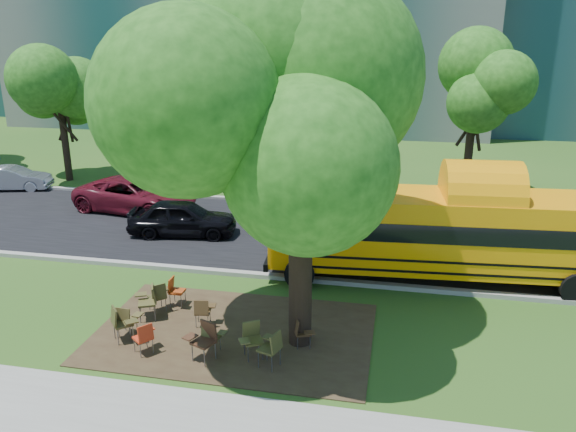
% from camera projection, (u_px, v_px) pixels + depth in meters
% --- Properties ---
extents(ground, '(160.00, 160.00, 0.00)m').
position_uv_depth(ground, '(203.00, 320.00, 15.00)').
color(ground, '#265019').
rests_on(ground, ground).
extents(dirt_patch, '(7.00, 4.50, 0.03)m').
position_uv_depth(dirt_patch, '(234.00, 333.00, 14.34)').
color(dirt_patch, '#382819').
rests_on(dirt_patch, ground).
extents(asphalt_road, '(80.00, 8.00, 0.04)m').
position_uv_depth(asphalt_road, '(265.00, 233.00, 21.52)').
color(asphalt_road, black).
rests_on(asphalt_road, ground).
extents(kerb_near, '(80.00, 0.25, 0.14)m').
position_uv_depth(kerb_near, '(235.00, 273.00, 17.78)').
color(kerb_near, gray).
rests_on(kerb_near, ground).
extents(kerb_far, '(80.00, 0.25, 0.14)m').
position_uv_depth(kerb_far, '(287.00, 202.00, 25.33)').
color(kerb_far, gray).
rests_on(kerb_far, ground).
extents(bg_tree_0, '(5.20, 5.20, 7.18)m').
position_uv_depth(bg_tree_0, '(59.00, 91.00, 27.97)').
color(bg_tree_0, black).
rests_on(bg_tree_0, ground).
extents(bg_tree_2, '(4.80, 4.80, 6.62)m').
position_uv_depth(bg_tree_2, '(212.00, 95.00, 29.55)').
color(bg_tree_2, black).
rests_on(bg_tree_2, ground).
extents(bg_tree_3, '(5.60, 5.60, 7.84)m').
position_uv_depth(bg_tree_3, '(475.00, 87.00, 24.98)').
color(bg_tree_3, black).
rests_on(bg_tree_3, ground).
extents(main_tree, '(7.20, 7.20, 9.19)m').
position_uv_depth(main_tree, '(302.00, 117.00, 12.20)').
color(main_tree, black).
rests_on(main_tree, ground).
extents(school_bus, '(11.36, 3.26, 2.74)m').
position_uv_depth(school_bus, '(472.00, 233.00, 16.88)').
color(school_bus, orange).
rests_on(school_bus, ground).
extents(chair_0, '(0.57, 0.50, 0.84)m').
position_uv_depth(chair_0, '(127.00, 318.00, 14.03)').
color(chair_0, '#504622').
rests_on(chair_0, ground).
extents(chair_1, '(0.81, 0.64, 0.95)m').
position_uv_depth(chair_1, '(120.00, 321.00, 13.77)').
color(chair_1, '#413C1C').
rests_on(chair_1, ground).
extents(chair_2, '(0.56, 0.71, 0.82)m').
position_uv_depth(chair_2, '(145.00, 335.00, 13.26)').
color(chair_2, red).
rests_on(chair_2, ground).
extents(chair_3, '(0.78, 0.62, 0.97)m').
position_uv_depth(chair_3, '(204.00, 337.00, 13.00)').
color(chair_3, '#402517').
rests_on(chair_3, ground).
extents(chair_4, '(0.55, 0.46, 0.79)m').
position_uv_depth(chair_4, '(212.00, 336.00, 13.27)').
color(chair_4, '#4C4921').
rests_on(chair_4, ground).
extents(chair_5, '(0.60, 0.73, 0.89)m').
position_uv_depth(chair_5, '(252.00, 337.00, 13.12)').
color(chair_5, brown).
rests_on(chair_5, ground).
extents(chair_6, '(0.57, 0.73, 0.93)m').
position_uv_depth(chair_6, '(272.00, 345.00, 12.71)').
color(chair_6, '#43401D').
rests_on(chair_6, ground).
extents(chair_7, '(0.60, 0.53, 0.78)m').
position_uv_depth(chair_7, '(301.00, 330.00, 13.54)').
color(chair_7, '#432C18').
rests_on(chair_7, ground).
extents(chair_8, '(0.60, 0.75, 0.88)m').
position_uv_depth(chair_8, '(158.00, 294.00, 15.26)').
color(chair_8, '#423D1C').
rests_on(chair_8, ground).
extents(chair_9, '(0.77, 0.66, 0.97)m').
position_uv_depth(chair_9, '(149.00, 299.00, 14.89)').
color(chair_9, '#4B4620').
rests_on(chair_9, ground).
extents(chair_10, '(0.49, 0.54, 0.83)m').
position_uv_depth(chair_10, '(175.00, 289.00, 15.65)').
color(chair_10, '#A43A11').
rests_on(chair_10, ground).
extents(chair_11, '(0.54, 0.55, 0.81)m').
position_uv_depth(chair_11, '(203.00, 310.00, 14.51)').
color(chair_11, '#473219').
rests_on(chair_11, ground).
extents(black_car, '(4.22, 2.17, 1.37)m').
position_uv_depth(black_car, '(183.00, 218.00, 21.14)').
color(black_car, black).
rests_on(black_car, ground).
extents(bg_car_silver, '(3.74, 2.11, 1.17)m').
position_uv_depth(bg_car_silver, '(13.00, 178.00, 27.32)').
color(bg_car_silver, '#9B9BA0').
rests_on(bg_car_silver, ground).
extents(bg_car_red, '(5.59, 3.24, 1.46)m').
position_uv_depth(bg_car_red, '(136.00, 195.00, 23.99)').
color(bg_car_red, '#530E1A').
rests_on(bg_car_red, ground).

